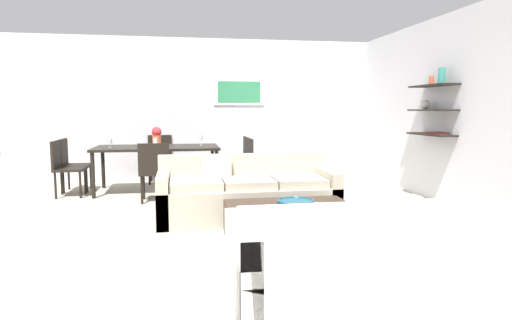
# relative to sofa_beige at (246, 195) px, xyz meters

# --- Properties ---
(ground_plane) EXTENTS (18.00, 18.00, 0.00)m
(ground_plane) POSITION_rel_sofa_beige_xyz_m (-0.08, -0.34, -0.29)
(ground_plane) COLOR #BCB29E
(back_wall_unit) EXTENTS (8.40, 0.09, 2.70)m
(back_wall_unit) POSITION_rel_sofa_beige_xyz_m (0.22, 3.19, 1.06)
(back_wall_unit) COLOR silver
(back_wall_unit) RESTS_ON ground
(right_wall_shelf_unit) EXTENTS (0.34, 8.20, 2.70)m
(right_wall_shelf_unit) POSITION_rel_sofa_beige_xyz_m (2.95, 0.27, 1.06)
(right_wall_shelf_unit) COLOR silver
(right_wall_shelf_unit) RESTS_ON ground
(sofa_beige) EXTENTS (2.18, 0.90, 0.78)m
(sofa_beige) POSITION_rel_sofa_beige_xyz_m (0.00, 0.00, 0.00)
(sofa_beige) COLOR #B2A893
(sofa_beige) RESTS_ON ground
(loveseat_white) EXTENTS (1.53, 0.90, 0.78)m
(loveseat_white) POSITION_rel_sofa_beige_xyz_m (0.29, -2.51, 0.00)
(loveseat_white) COLOR white
(loveseat_white) RESTS_ON ground
(coffee_table) EXTENTS (1.29, 1.10, 0.38)m
(coffee_table) POSITION_rel_sofa_beige_xyz_m (0.30, -1.17, -0.10)
(coffee_table) COLOR #38281E
(coffee_table) RESTS_ON ground
(decorative_bowl) EXTENTS (0.38, 0.38, 0.07)m
(decorative_bowl) POSITION_rel_sofa_beige_xyz_m (0.34, -1.10, 0.12)
(decorative_bowl) COLOR navy
(decorative_bowl) RESTS_ON coffee_table
(candle_jar) EXTENTS (0.07, 0.07, 0.07)m
(candle_jar) POSITION_rel_sofa_beige_xyz_m (0.50, -1.29, 0.12)
(candle_jar) COLOR silver
(candle_jar) RESTS_ON coffee_table
(dining_table) EXTENTS (2.02, 1.04, 0.75)m
(dining_table) POSITION_rel_sofa_beige_xyz_m (-1.18, 2.09, 0.40)
(dining_table) COLOR black
(dining_table) RESTS_ON ground
(dining_chair_right_far) EXTENTS (0.44, 0.44, 0.88)m
(dining_chair_right_far) POSITION_rel_sofa_beige_xyz_m (0.23, 2.33, 0.21)
(dining_chair_right_far) COLOR black
(dining_chair_right_far) RESTS_ON ground
(dining_chair_foot) EXTENTS (0.44, 0.44, 0.88)m
(dining_chair_foot) POSITION_rel_sofa_beige_xyz_m (-1.18, 1.17, 0.21)
(dining_chair_foot) COLOR black
(dining_chair_foot) RESTS_ON ground
(dining_chair_right_near) EXTENTS (0.44, 0.44, 0.88)m
(dining_chair_right_near) POSITION_rel_sofa_beige_xyz_m (0.23, 1.86, 0.21)
(dining_chair_right_near) COLOR black
(dining_chair_right_near) RESTS_ON ground
(dining_chair_head) EXTENTS (0.44, 0.44, 0.88)m
(dining_chair_head) POSITION_rel_sofa_beige_xyz_m (-1.18, 3.02, 0.21)
(dining_chair_head) COLOR black
(dining_chair_head) RESTS_ON ground
(dining_chair_left_near) EXTENTS (0.44, 0.44, 0.88)m
(dining_chair_left_near) POSITION_rel_sofa_beige_xyz_m (-2.59, 1.86, 0.21)
(dining_chair_left_near) COLOR black
(dining_chair_left_near) RESTS_ON ground
(dining_chair_left_far) EXTENTS (0.44, 0.44, 0.88)m
(dining_chair_left_far) POSITION_rel_sofa_beige_xyz_m (-2.59, 2.33, 0.21)
(dining_chair_left_far) COLOR black
(dining_chair_left_far) RESTS_ON ground
(wine_glass_left_near) EXTENTS (0.08, 0.08, 0.14)m
(wine_glass_left_near) POSITION_rel_sofa_beige_xyz_m (-1.91, 1.97, 0.56)
(wine_glass_left_near) COLOR silver
(wine_glass_left_near) RESTS_ON dining_table
(wine_glass_head) EXTENTS (0.08, 0.08, 0.16)m
(wine_glass_head) POSITION_rel_sofa_beige_xyz_m (-1.18, 2.55, 0.57)
(wine_glass_head) COLOR silver
(wine_glass_head) RESTS_ON dining_table
(wine_glass_right_far) EXTENTS (0.06, 0.06, 0.17)m
(wine_glass_right_far) POSITION_rel_sofa_beige_xyz_m (-0.45, 2.22, 0.58)
(wine_glass_right_far) COLOR silver
(wine_glass_right_far) RESTS_ON dining_table
(wine_glass_foot) EXTENTS (0.06, 0.06, 0.17)m
(wine_glass_foot) POSITION_rel_sofa_beige_xyz_m (-1.18, 1.63, 0.58)
(wine_glass_foot) COLOR silver
(wine_glass_foot) RESTS_ON dining_table
(centerpiece_vase) EXTENTS (0.16, 0.16, 0.33)m
(centerpiece_vase) POSITION_rel_sofa_beige_xyz_m (-1.18, 2.08, 0.63)
(centerpiece_vase) COLOR #D85933
(centerpiece_vase) RESTS_ON dining_table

